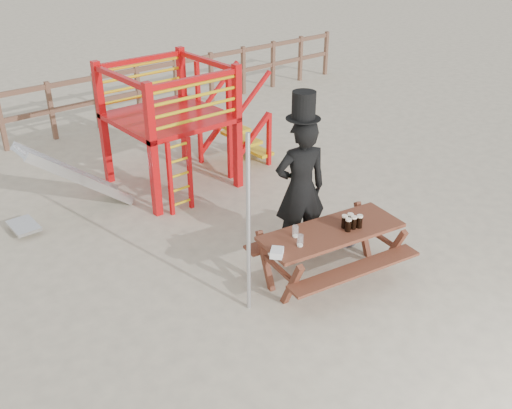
# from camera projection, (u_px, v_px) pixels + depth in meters

# --- Properties ---
(ground) EXTENTS (60.00, 60.00, 0.00)m
(ground) POSITION_uv_depth(u_px,v_px,m) (312.00, 279.00, 7.36)
(ground) COLOR beige
(ground) RESTS_ON ground
(back_fence) EXTENTS (15.09, 0.09, 1.20)m
(back_fence) POSITION_uv_depth(u_px,v_px,m) (74.00, 100.00, 11.77)
(back_fence) COLOR brown
(back_fence) RESTS_ON ground
(playground_fort) EXTENTS (4.71, 1.84, 2.10)m
(playground_fort) POSITION_uv_depth(u_px,v_px,m) (166.00, 126.00, 9.36)
(playground_fort) COLOR red
(playground_fort) RESTS_ON ground
(picnic_table) EXTENTS (2.02, 1.56, 0.71)m
(picnic_table) POSITION_uv_depth(u_px,v_px,m) (331.00, 248.00, 7.19)
(picnic_table) COLOR brown
(picnic_table) RESTS_ON ground
(man_with_hat) EXTENTS (0.83, 0.69, 2.29)m
(man_with_hat) POSITION_uv_depth(u_px,v_px,m) (301.00, 186.00, 7.47)
(man_with_hat) COLOR black
(man_with_hat) RESTS_ON ground
(metal_pole) EXTENTS (0.05, 0.05, 2.22)m
(metal_pole) POSITION_uv_depth(u_px,v_px,m) (248.00, 227.00, 6.32)
(metal_pole) COLOR #B2B2B7
(metal_pole) RESTS_ON ground
(parasol_base) EXTENTS (0.47, 0.47, 0.20)m
(parasol_base) POSITION_uv_depth(u_px,v_px,m) (341.00, 236.00, 8.21)
(parasol_base) COLOR #323236
(parasol_base) RESTS_ON ground
(paper_bag) EXTENTS (0.23, 0.22, 0.08)m
(paper_bag) POSITION_uv_depth(u_px,v_px,m) (277.00, 253.00, 6.53)
(paper_bag) COLOR white
(paper_bag) RESTS_ON picnic_table
(stout_pints) EXTENTS (0.25, 0.19, 0.17)m
(stout_pints) POSITION_uv_depth(u_px,v_px,m) (351.00, 222.00, 7.07)
(stout_pints) COLOR black
(stout_pints) RESTS_ON picnic_table
(empty_glasses) EXTENTS (0.18, 0.27, 0.15)m
(empty_glasses) POSITION_uv_depth(u_px,v_px,m) (298.00, 236.00, 6.80)
(empty_glasses) COLOR silver
(empty_glasses) RESTS_ON picnic_table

